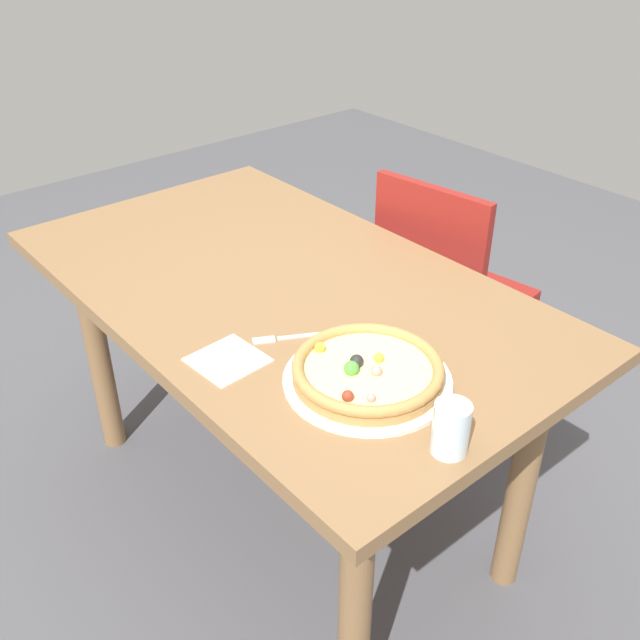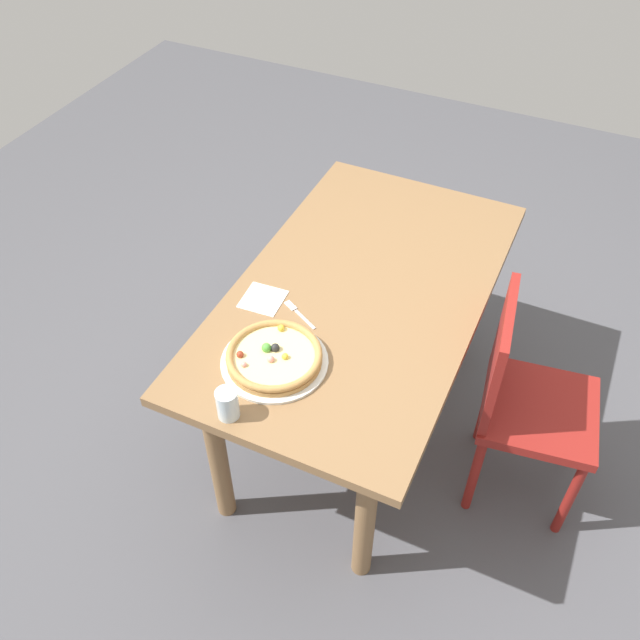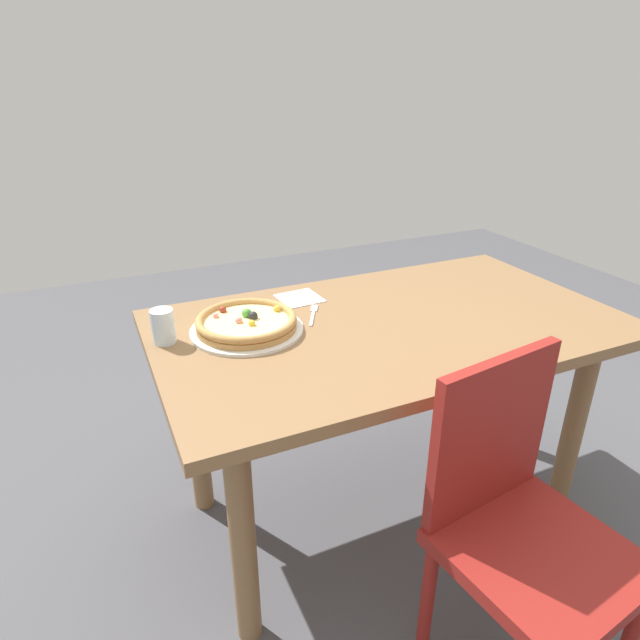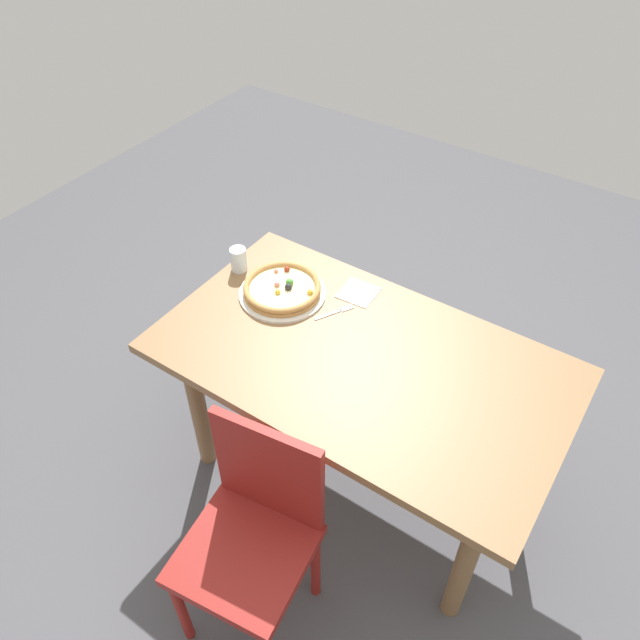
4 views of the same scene
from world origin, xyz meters
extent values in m
plane|color=#4C4C51|center=(0.00, 0.00, 0.00)|extent=(6.00, 6.00, 0.00)
cube|color=olive|center=(0.00, 0.00, 0.75)|extent=(1.47, 0.84, 0.04)
cylinder|color=olive|center=(-0.60, -0.28, 0.36)|extent=(0.07, 0.07, 0.73)
cylinder|color=olive|center=(0.60, -0.28, 0.36)|extent=(0.07, 0.07, 0.73)
cylinder|color=olive|center=(-0.60, 0.28, 0.36)|extent=(0.07, 0.07, 0.73)
cylinder|color=olive|center=(0.60, 0.28, 0.36)|extent=(0.07, 0.07, 0.73)
cylinder|color=maroon|center=(0.19, -0.85, 0.22)|extent=(0.04, 0.04, 0.44)
cylinder|color=maroon|center=(-0.14, -0.89, 0.22)|extent=(0.04, 0.04, 0.44)
cylinder|color=maroon|center=(0.14, -0.51, 0.22)|extent=(0.04, 0.04, 0.44)
cylinder|color=maroon|center=(-0.19, -0.56, 0.22)|extent=(0.04, 0.04, 0.44)
cube|color=maroon|center=(0.00, -0.70, 0.46)|extent=(0.45, 0.45, 0.04)
cube|color=maroon|center=(-0.03, -0.52, 0.69)|extent=(0.38, 0.08, 0.42)
cylinder|color=silver|center=(-0.44, 0.12, 0.77)|extent=(0.34, 0.34, 0.01)
cylinder|color=#B78447|center=(-0.44, 0.12, 0.78)|extent=(0.30, 0.30, 0.02)
cylinder|color=beige|center=(-0.44, 0.12, 0.80)|extent=(0.27, 0.27, 0.01)
torus|color=#B78447|center=(-0.44, 0.12, 0.80)|extent=(0.31, 0.31, 0.02)
sphere|color=#E58C7F|center=(-0.51, 0.18, 0.80)|extent=(0.02, 0.02, 0.02)
sphere|color=#262626|center=(-0.41, 0.12, 0.81)|extent=(0.03, 0.03, 0.03)
sphere|color=maroon|center=(-0.48, 0.21, 0.81)|extent=(0.02, 0.02, 0.02)
sphere|color=#4C9E38|center=(-0.42, 0.15, 0.81)|extent=(0.03, 0.03, 0.03)
sphere|color=#E58C7F|center=(-0.46, 0.12, 0.81)|extent=(0.02, 0.02, 0.02)
sphere|color=gold|center=(-0.43, 0.08, 0.81)|extent=(0.02, 0.02, 0.02)
sphere|color=gold|center=(-0.32, 0.15, 0.81)|extent=(0.02, 0.02, 0.02)
cube|color=silver|center=(-0.22, 0.11, 0.77)|extent=(0.06, 0.10, 0.00)
cube|color=silver|center=(-0.18, 0.19, 0.77)|extent=(0.04, 0.05, 0.00)
cylinder|color=silver|center=(-0.68, 0.14, 0.82)|extent=(0.07, 0.07, 0.10)
cube|color=white|center=(-0.19, 0.29, 0.77)|extent=(0.15, 0.15, 0.00)
camera|label=1|loc=(-1.27, 0.94, 1.65)|focal=40.52mm
camera|label=2|loc=(-1.69, -0.63, 2.40)|focal=38.51mm
camera|label=3|loc=(-0.84, -1.31, 1.48)|focal=30.06mm
camera|label=4|loc=(0.73, -1.35, 2.39)|focal=35.10mm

